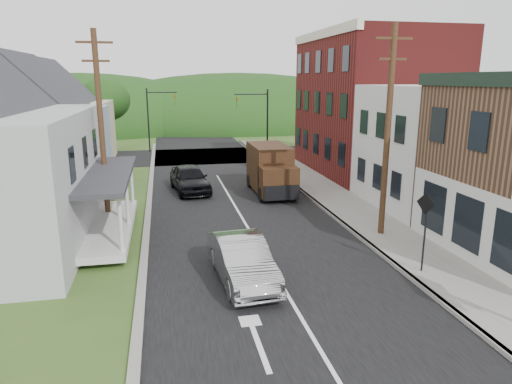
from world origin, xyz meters
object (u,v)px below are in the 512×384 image
dark_sedan (190,179)px  warning_sign (425,221)px  silver_sedan (242,260)px  delivery_van (271,170)px

dark_sedan → warning_sign: bearing=-70.6°
silver_sedan → delivery_van: delivery_van is taller
dark_sedan → warning_sign: 15.94m
silver_sedan → warning_sign: (6.34, -0.76, 1.23)m
silver_sedan → dark_sedan: size_ratio=0.95×
delivery_van → dark_sedan: bearing=163.9°
dark_sedan → warning_sign: size_ratio=1.68×
silver_sedan → delivery_van: bearing=67.5°
delivery_van → warning_sign: bearing=-78.8°
delivery_van → warning_sign: (2.50, -12.72, 0.52)m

